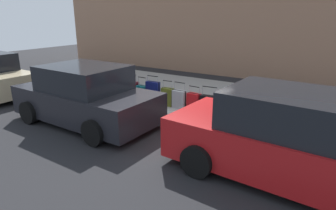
% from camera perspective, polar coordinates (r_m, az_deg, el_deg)
% --- Properties ---
extents(ground_plane, '(40.00, 40.00, 0.00)m').
position_cam_1_polar(ground_plane, '(8.45, 1.72, -3.13)').
color(ground_plane, black).
extents(sidewalk_curb, '(18.00, 5.00, 0.14)m').
position_cam_1_polar(sidewalk_curb, '(10.54, 8.82, 1.28)').
color(sidewalk_curb, gray).
rests_on(sidewalk_curb, ground_plane).
extents(suitcase_olive_0, '(0.37, 0.23, 0.85)m').
position_cam_1_polar(suitcase_olive_0, '(7.90, 22.18, -2.55)').
color(suitcase_olive_0, '#59601E').
rests_on(suitcase_olive_0, sidewalk_curb).
extents(suitcase_navy_1, '(0.51, 0.29, 0.73)m').
position_cam_1_polar(suitcase_navy_1, '(7.97, 18.71, -1.75)').
color(suitcase_navy_1, navy).
rests_on(suitcase_navy_1, sidewalk_curb).
extents(suitcase_teal_2, '(0.49, 0.25, 0.81)m').
position_cam_1_polar(suitcase_teal_2, '(8.21, 15.08, -1.43)').
color(suitcase_teal_2, '#0F606B').
rests_on(suitcase_teal_2, sidewalk_curb).
extents(suitcase_maroon_3, '(0.48, 0.22, 0.80)m').
position_cam_1_polar(suitcase_maroon_3, '(8.34, 11.58, -0.04)').
color(suitcase_maroon_3, maroon).
rests_on(suitcase_maroon_3, sidewalk_curb).
extents(suitcase_black_4, '(0.51, 0.24, 0.85)m').
position_cam_1_polar(suitcase_black_4, '(8.56, 8.06, -0.02)').
color(suitcase_black_4, black).
rests_on(suitcase_black_4, sidewalk_curb).
extents(suitcase_red_5, '(0.43, 0.26, 0.78)m').
position_cam_1_polar(suitcase_red_5, '(8.82, 5.10, 0.56)').
color(suitcase_red_5, red).
rests_on(suitcase_red_5, sidewalk_curb).
extents(suitcase_silver_6, '(0.43, 0.25, 0.85)m').
position_cam_1_polar(suitcase_silver_6, '(9.01, 2.26, 1.09)').
color(suitcase_silver_6, '#9EA0A8').
rests_on(suitcase_silver_6, sidewalk_curb).
extents(suitcase_olive_7, '(0.39, 0.22, 0.83)m').
position_cam_1_polar(suitcase_olive_7, '(9.29, -0.09, 1.62)').
color(suitcase_olive_7, '#59601E').
rests_on(suitcase_olive_7, sidewalk_curb).
extents(suitcase_navy_8, '(0.46, 0.21, 0.95)m').
position_cam_1_polar(suitcase_navy_8, '(9.44, -2.96, 2.38)').
color(suitcase_navy_8, navy).
rests_on(suitcase_navy_8, sidewalk_curb).
extents(suitcase_teal_9, '(0.40, 0.25, 0.84)m').
position_cam_1_polar(suitcase_teal_9, '(9.81, -5.03, 2.28)').
color(suitcase_teal_9, '#0F606B').
rests_on(suitcase_teal_9, sidewalk_curb).
extents(suitcase_maroon_10, '(0.47, 0.25, 0.87)m').
position_cam_1_polar(suitcase_maroon_10, '(10.15, -7.04, 2.92)').
color(suitcase_maroon_10, maroon).
rests_on(suitcase_maroon_10, sidewalk_curb).
extents(fire_hydrant, '(0.39, 0.21, 0.80)m').
position_cam_1_polar(fire_hydrant, '(10.66, -11.02, 4.08)').
color(fire_hydrant, red).
rests_on(fire_hydrant, sidewalk_curb).
extents(bollard_post, '(0.17, 0.17, 0.93)m').
position_cam_1_polar(bollard_post, '(11.04, -14.22, 4.57)').
color(bollard_post, brown).
rests_on(bollard_post, sidewalk_curb).
extents(parked_car_red_0, '(4.65, 2.30, 1.68)m').
position_cam_1_polar(parked_car_red_0, '(5.77, 23.11, -6.32)').
color(parked_car_red_0, '#AD1619').
rests_on(parked_car_red_0, ground_plane).
extents(parked_car_charcoal_1, '(4.24, 2.18, 1.63)m').
position_cam_1_polar(parked_car_charcoal_1, '(8.42, -15.83, 1.59)').
color(parked_car_charcoal_1, black).
rests_on(parked_car_charcoal_1, ground_plane).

